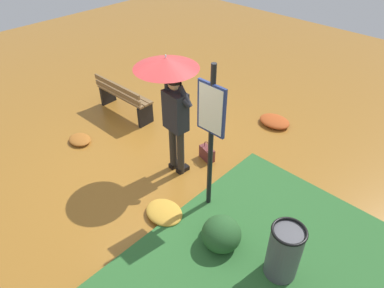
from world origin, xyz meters
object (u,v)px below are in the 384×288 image
object	(u,v)px
person_with_umbrella	(170,87)
info_sign_post	(211,126)
park_bench	(123,97)
handbag	(207,153)
trash_bin	(284,253)

from	to	relation	value
person_with_umbrella	info_sign_post	xyz separation A→B (m)	(-0.99, 0.23, -0.11)
park_bench	handbag	bearing A→B (deg)	-178.43
park_bench	info_sign_post	bearing A→B (deg)	166.11
info_sign_post	trash_bin	xyz separation A→B (m)	(-1.43, 0.27, -1.03)
handbag	trash_bin	bearing A→B (deg)	153.64
handbag	park_bench	world-z (taller)	park_bench
trash_bin	park_bench	bearing A→B (deg)	-12.84
park_bench	trash_bin	world-z (taller)	trash_bin
handbag	park_bench	xyz separation A→B (m)	(2.28, 0.06, 0.28)
person_with_umbrella	handbag	bearing A→B (deg)	-113.45
info_sign_post	handbag	size ratio (longest dim) A/B	6.22
park_bench	person_with_umbrella	bearing A→B (deg)	165.72
person_with_umbrella	handbag	distance (m)	1.56
info_sign_post	park_bench	bearing A→B (deg)	-13.89
info_sign_post	handbag	distance (m)	1.72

